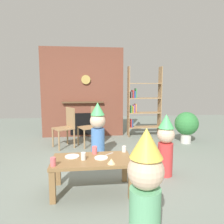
# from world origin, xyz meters

# --- Properties ---
(ground_plane) EXTENTS (12.00, 12.00, 0.00)m
(ground_plane) POSITION_xyz_m (0.00, 0.00, 0.00)
(ground_plane) COLOR gray
(brick_fireplace_feature) EXTENTS (2.20, 0.28, 2.40)m
(brick_fireplace_feature) POSITION_xyz_m (-0.39, 2.60, 1.19)
(brick_fireplace_feature) COLOR brown
(brick_fireplace_feature) RESTS_ON ground_plane
(bookshelf) EXTENTS (0.90, 0.28, 1.90)m
(bookshelf) POSITION_xyz_m (1.20, 2.40, 0.89)
(bookshelf) COLOR #9E7A51
(bookshelf) RESTS_ON ground_plane
(coffee_table) EXTENTS (1.05, 0.57, 0.45)m
(coffee_table) POSITION_xyz_m (-0.22, -0.51, 0.37)
(coffee_table) COLOR olive
(coffee_table) RESTS_ON ground_plane
(paper_cup_near_left) EXTENTS (0.07, 0.07, 0.11)m
(paper_cup_near_left) POSITION_xyz_m (-0.69, -0.70, 0.50)
(paper_cup_near_left) COLOR #E5666B
(paper_cup_near_left) RESTS_ON coffee_table
(paper_cup_near_right) EXTENTS (0.06, 0.06, 0.09)m
(paper_cup_near_right) POSITION_xyz_m (0.25, -0.27, 0.49)
(paper_cup_near_right) COLOR silver
(paper_cup_near_right) RESTS_ON coffee_table
(paper_cup_center) EXTENTS (0.06, 0.06, 0.10)m
(paper_cup_center) POSITION_xyz_m (-0.34, -0.54, 0.50)
(paper_cup_center) COLOR silver
(paper_cup_center) RESTS_ON coffee_table
(paper_cup_far_left) EXTENTS (0.07, 0.07, 0.11)m
(paper_cup_far_left) POSITION_xyz_m (-0.18, -0.31, 0.50)
(paper_cup_far_left) COLOR #E5666B
(paper_cup_far_left) RESTS_ON coffee_table
(paper_plate_front) EXTENTS (0.19, 0.19, 0.01)m
(paper_plate_front) POSITION_xyz_m (-0.49, -0.40, 0.45)
(paper_plate_front) COLOR white
(paper_plate_front) RESTS_ON coffee_table
(paper_plate_rear) EXTENTS (0.18, 0.18, 0.01)m
(paper_plate_rear) POSITION_xyz_m (-0.10, -0.50, 0.45)
(paper_plate_rear) COLOR white
(paper_plate_rear) RESTS_ON coffee_table
(birthday_cake_slice) EXTENTS (0.10, 0.10, 0.07)m
(birthday_cake_slice) POSITION_xyz_m (0.01, -0.71, 0.48)
(birthday_cake_slice) COLOR #EAC68C
(birthday_cake_slice) RESTS_ON coffee_table
(table_fork) EXTENTS (0.12, 0.11, 0.01)m
(table_fork) POSITION_xyz_m (0.02, -0.35, 0.45)
(table_fork) COLOR silver
(table_fork) RESTS_ON coffee_table
(child_with_cone_hat) EXTENTS (0.30, 0.30, 1.08)m
(child_with_cone_hat) POSITION_xyz_m (0.19, -1.61, 0.57)
(child_with_cone_hat) COLOR #66B27F
(child_with_cone_hat) RESTS_ON ground_plane
(child_in_pink) EXTENTS (0.27, 0.27, 0.97)m
(child_in_pink) POSITION_xyz_m (0.92, -0.14, 0.51)
(child_in_pink) COLOR #D13838
(child_in_pink) RESTS_ON ground_plane
(child_by_the_chairs) EXTENTS (0.30, 0.30, 1.08)m
(child_by_the_chairs) POSITION_xyz_m (-0.08, 0.79, 0.57)
(child_by_the_chairs) COLOR #4C7FC6
(child_by_the_chairs) RESTS_ON ground_plane
(dining_chair_left) EXTENTS (0.55, 0.55, 0.90)m
(dining_chair_left) POSITION_xyz_m (-0.75, 1.59, 0.51)
(dining_chair_left) COLOR #9E7A51
(dining_chair_left) RESTS_ON ground_plane
(dining_chair_middle) EXTENTS (0.53, 0.53, 0.90)m
(dining_chair_middle) POSITION_xyz_m (-0.18, 1.64, 0.51)
(dining_chair_middle) COLOR #9E7A51
(dining_chair_middle) RESTS_ON ground_plane
(potted_plant_tall) EXTENTS (0.56, 0.56, 0.76)m
(potted_plant_tall) POSITION_xyz_m (2.11, 1.57, 0.45)
(potted_plant_tall) COLOR beige
(potted_plant_tall) RESTS_ON ground_plane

